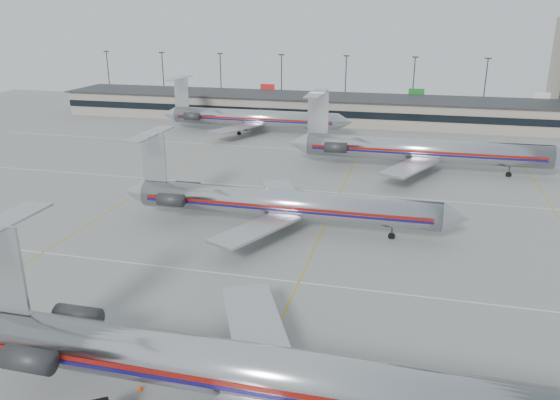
% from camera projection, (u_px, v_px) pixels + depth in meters
% --- Properties ---
extents(ground, '(260.00, 260.00, 0.00)m').
position_uv_depth(ground, '(274.00, 336.00, 46.38)').
color(ground, gray).
rests_on(ground, ground).
extents(apron_markings, '(160.00, 0.15, 0.02)m').
position_uv_depth(apron_markings, '(299.00, 282.00, 55.56)').
color(apron_markings, silver).
rests_on(apron_markings, ground).
extents(terminal, '(162.00, 17.00, 6.25)m').
position_uv_depth(terminal, '(373.00, 110.00, 135.26)').
color(terminal, gray).
rests_on(terminal, ground).
extents(light_mast_row, '(163.60, 0.40, 15.28)m').
position_uv_depth(light_mast_row, '(379.00, 81.00, 146.36)').
color(light_mast_row, '#38383D').
rests_on(light_mast_row, ground).
extents(jet_foreground, '(46.90, 27.61, 12.27)m').
position_uv_depth(jet_foreground, '(240.00, 369.00, 36.30)').
color(jet_foreground, '#B8B8BD').
rests_on(jet_foreground, ground).
extents(jet_second_row, '(44.43, 26.16, 11.63)m').
position_uv_depth(jet_second_row, '(278.00, 203.00, 68.46)').
color(jet_second_row, '#B8B8BD').
rests_on(jet_second_row, ground).
extents(jet_third_row, '(47.85, 29.43, 13.08)m').
position_uv_depth(jet_third_row, '(419.00, 150.00, 93.56)').
color(jet_third_row, '#B8B8BD').
rests_on(jet_third_row, ground).
extents(jet_back_row, '(44.79, 27.55, 12.25)m').
position_uv_depth(jet_back_row, '(250.00, 118.00, 123.44)').
color(jet_back_row, '#B8B8BD').
rests_on(jet_back_row, ground).
extents(belt_loader, '(4.11, 1.60, 2.13)m').
position_uv_depth(belt_loader, '(295.00, 381.00, 39.75)').
color(belt_loader, '#A4A4A4').
rests_on(belt_loader, ground).
extents(cone_left, '(0.50, 0.50, 0.54)m').
position_uv_depth(cone_left, '(140.00, 387.00, 39.54)').
color(cone_left, '#FD4E08').
rests_on(cone_left, ground).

